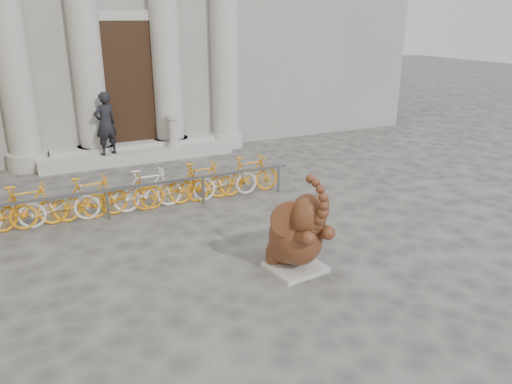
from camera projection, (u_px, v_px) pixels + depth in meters
name	position (u px, v px, depth m)	size (l,w,h in m)	color
ground	(276.00, 303.00, 7.96)	(80.00, 80.00, 0.00)	#474442
entrance_steps	(138.00, 154.00, 15.88)	(6.00, 1.20, 0.36)	#A8A59E
elephant_statue	(297.00, 236.00, 8.76)	(1.26, 1.45, 1.89)	#A8A59E
bike_rack	(104.00, 196.00, 11.26)	(9.04, 0.53, 1.00)	slate
pedestrian	(105.00, 124.00, 14.82)	(0.69, 0.45, 1.89)	black
balustrade_post	(173.00, 132.00, 15.85)	(0.41, 0.41, 1.01)	#A8A59E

